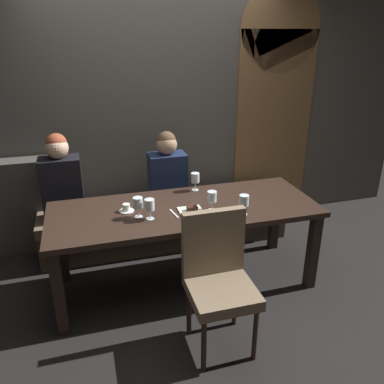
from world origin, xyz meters
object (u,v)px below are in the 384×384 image
at_px(diner_redhead, 61,180).
at_px(espresso_cup, 126,208).
at_px(diner_bearded, 167,171).
at_px(fork_on_table, 174,214).
at_px(banquette_bench, 168,225).
at_px(dessert_plate, 191,210).
at_px(wine_glass_end_right, 150,205).
at_px(wine_glass_far_right, 195,179).
at_px(chair_near_side, 218,273).
at_px(wine_glass_near_left, 138,203).
at_px(wine_glass_near_right, 244,201).
at_px(dining_table, 185,217).
at_px(wine_glass_center_back, 212,197).

bearing_deg(diner_redhead, espresso_cup, -51.69).
xyz_separation_m(diner_bearded, espresso_cup, (-0.49, -0.67, -0.04)).
height_order(diner_redhead, fork_on_table, diner_redhead).
relative_size(diner_bearded, espresso_cup, 6.26).
bearing_deg(banquette_bench, dessert_plate, -87.91).
bearing_deg(diner_redhead, dessert_plate, -38.15).
height_order(diner_redhead, wine_glass_end_right, diner_redhead).
relative_size(diner_bearded, wine_glass_far_right, 4.58).
height_order(chair_near_side, wine_glass_near_left, chair_near_side).
height_order(wine_glass_far_right, fork_on_table, wine_glass_far_right).
height_order(wine_glass_far_right, wine_glass_near_right, same).
distance_m(diner_bearded, espresso_cup, 0.83).
height_order(dining_table, wine_glass_near_right, wine_glass_near_right).
bearing_deg(banquette_bench, wine_glass_center_back, -76.69).
xyz_separation_m(dining_table, chair_near_side, (0.04, -0.72, -0.09)).
xyz_separation_m(espresso_cup, dessert_plate, (0.50, -0.15, -0.01)).
xyz_separation_m(chair_near_side, dessert_plate, (-0.01, 0.62, 0.20)).
bearing_deg(wine_glass_center_back, chair_near_side, -104.22).
bearing_deg(wine_glass_center_back, dining_table, 148.17).
relative_size(dining_table, espresso_cup, 18.33).
relative_size(diner_bearded, dessert_plate, 3.95).
relative_size(dining_table, wine_glass_near_left, 13.41).
bearing_deg(fork_on_table, espresso_cup, 147.54).
bearing_deg(wine_glass_center_back, wine_glass_near_left, 175.97).
xyz_separation_m(banquette_bench, wine_glass_center_back, (0.19, -0.82, 0.62)).
bearing_deg(diner_bearded, espresso_cup, -125.89).
xyz_separation_m(diner_bearded, dessert_plate, (0.01, -0.82, -0.05)).
relative_size(banquette_bench, chair_near_side, 2.55).
bearing_deg(wine_glass_far_right, wine_glass_center_back, -89.17).
xyz_separation_m(wine_glass_near_left, wine_glass_near_right, (0.80, -0.18, 0.00)).
xyz_separation_m(dining_table, wine_glass_near_left, (-0.39, -0.08, 0.20)).
xyz_separation_m(wine_glass_near_left, wine_glass_far_right, (0.58, 0.41, -0.00)).
bearing_deg(dessert_plate, diner_bearded, 90.79).
height_order(banquette_bench, wine_glass_far_right, wine_glass_far_right).
bearing_deg(wine_glass_end_right, dining_table, 23.87).
bearing_deg(dining_table, dessert_plate, -73.87).
relative_size(wine_glass_end_right, wine_glass_center_back, 1.00).
distance_m(diner_bearded, fork_on_table, 0.84).
bearing_deg(wine_glass_near_right, wine_glass_center_back, 147.01).
distance_m(wine_glass_near_right, fork_on_table, 0.56).
xyz_separation_m(wine_glass_far_right, espresso_cup, (-0.66, -0.28, -0.09)).
distance_m(diner_redhead, fork_on_table, 1.17).
distance_m(dining_table, wine_glass_end_right, 0.40).
bearing_deg(wine_glass_far_right, wine_glass_near_left, -144.82).
bearing_deg(chair_near_side, fork_on_table, 104.21).
distance_m(wine_glass_end_right, wine_glass_near_right, 0.73).
bearing_deg(diner_redhead, dining_table, -35.20).
relative_size(chair_near_side, dessert_plate, 5.16).
relative_size(espresso_cup, dessert_plate, 0.63).
distance_m(dining_table, diner_redhead, 1.21).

